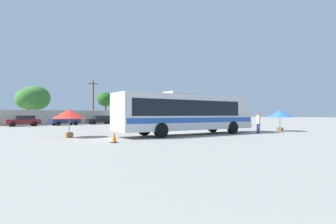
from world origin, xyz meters
The scene contains 14 objects.
ground_plane centered at (0.00, 10.00, 0.00)m, with size 300.00×300.00×0.00m, color gray.
perimeter_wall centered at (0.00, 28.49, 1.17)m, with size 80.00×0.30×2.33m, color #B2AD9E.
coach_bus_silver_blue centered at (-1.43, -0.77, 1.81)m, with size 12.44×3.77×3.38m.
attendant_by_bus_door centered at (4.21, -3.65, 0.99)m, with size 0.37×0.37×1.75m.
vendor_umbrella_near_gate_red centered at (-9.59, 2.66, 1.63)m, with size 2.35×2.35×1.98m.
vendor_umbrella_secondary_blue centered at (8.62, -3.25, 1.67)m, with size 2.43×2.43×2.03m.
parked_car_leftmost_maroon centered at (-8.30, 24.88, 0.79)m, with size 4.31×2.08×1.49m.
parked_car_second_dark_blue centered at (-2.70, 24.68, 0.79)m, with size 4.43×2.29×1.49m.
parked_car_third_black centered at (3.45, 25.60, 0.76)m, with size 4.52×2.23×1.42m.
utility_pole_near centered at (4.54, 31.15, 4.21)m, with size 1.78×0.51×8.06m.
roadside_tree_midleft centered at (-6.34, 31.75, 4.17)m, with size 4.03×4.03×5.89m.
roadside_tree_midright centered at (-4.97, 33.30, 4.47)m, with size 4.87×4.87×6.55m.
roadside_tree_right centered at (7.65, 32.35, 4.66)m, with size 3.32×3.32×6.10m.
traffic_cone_on_apron centered at (-8.76, -2.42, 0.31)m, with size 0.36×0.36×0.64m.
Camera 1 is at (-15.95, -16.07, 1.62)m, focal length 28.15 mm.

